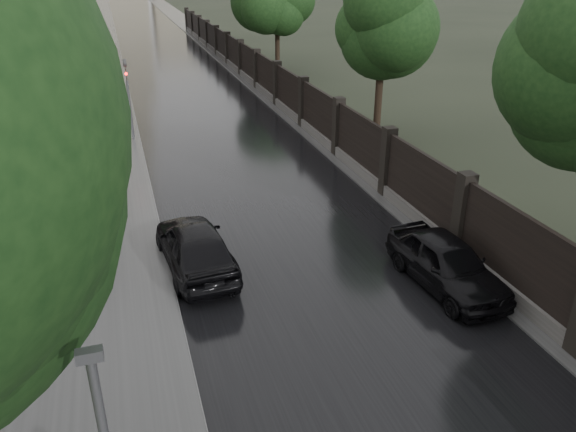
{
  "coord_description": "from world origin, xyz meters",
  "views": [
    {
      "loc": [
        -4.86,
        -3.02,
        8.41
      ],
      "look_at": [
        -0.5,
        11.19,
        1.5
      ],
      "focal_mm": 35.0,
      "sensor_mm": 36.0,
      "label": 1
    }
  ],
  "objects_px": {
    "car_right_near": "(447,263)",
    "traffic_light": "(128,93)",
    "tree_left_far": "(44,23)",
    "tree_right_b": "(383,36)",
    "hatchback_left": "(195,246)",
    "tree_right_c": "(277,6)"
  },
  "relations": [
    {
      "from": "car_right_near",
      "to": "tree_right_c",
      "type": "bearing_deg",
      "value": 78.2
    },
    {
      "from": "tree_right_c",
      "to": "hatchback_left",
      "type": "bearing_deg",
      "value": -110.62
    },
    {
      "from": "tree_left_far",
      "to": "tree_right_b",
      "type": "distance_m",
      "value": 17.45
    },
    {
      "from": "tree_left_far",
      "to": "traffic_light",
      "type": "xyz_separation_m",
      "value": [
        3.7,
        -5.01,
        -2.84
      ]
    },
    {
      "from": "tree_left_far",
      "to": "car_right_near",
      "type": "bearing_deg",
      "value": -62.27
    },
    {
      "from": "tree_right_c",
      "to": "traffic_light",
      "type": "height_order",
      "value": "tree_right_c"
    },
    {
      "from": "car_right_near",
      "to": "traffic_light",
      "type": "bearing_deg",
      "value": 110.59
    },
    {
      "from": "tree_right_b",
      "to": "hatchback_left",
      "type": "relative_size",
      "value": 1.58
    },
    {
      "from": "tree_left_far",
      "to": "car_right_near",
      "type": "height_order",
      "value": "tree_left_far"
    },
    {
      "from": "tree_left_far",
      "to": "car_right_near",
      "type": "xyz_separation_m",
      "value": [
        11.27,
        -21.44,
        -4.52
      ]
    },
    {
      "from": "tree_left_far",
      "to": "traffic_light",
      "type": "distance_m",
      "value": 6.84
    },
    {
      "from": "tree_right_b",
      "to": "traffic_light",
      "type": "xyz_separation_m",
      "value": [
        -11.8,
        2.99,
        -2.55
      ]
    },
    {
      "from": "tree_right_c",
      "to": "car_right_near",
      "type": "relative_size",
      "value": 1.65
    },
    {
      "from": "tree_left_far",
      "to": "hatchback_left",
      "type": "relative_size",
      "value": 1.67
    },
    {
      "from": "tree_right_b",
      "to": "tree_right_c",
      "type": "xyz_separation_m",
      "value": [
        0.0,
        18.0,
        0.0
      ]
    },
    {
      "from": "hatchback_left",
      "to": "tree_right_b",
      "type": "bearing_deg",
      "value": -140.55
    },
    {
      "from": "traffic_light",
      "to": "car_right_near",
      "type": "xyz_separation_m",
      "value": [
        7.57,
        -16.44,
        -1.68
      ]
    },
    {
      "from": "hatchback_left",
      "to": "car_right_near",
      "type": "height_order",
      "value": "hatchback_left"
    },
    {
      "from": "car_right_near",
      "to": "hatchback_left",
      "type": "bearing_deg",
      "value": 151.25
    },
    {
      "from": "traffic_light",
      "to": "hatchback_left",
      "type": "height_order",
      "value": "traffic_light"
    },
    {
      "from": "tree_left_far",
      "to": "hatchback_left",
      "type": "xyz_separation_m",
      "value": [
        4.79,
        -18.47,
        -4.49
      ]
    },
    {
      "from": "tree_right_c",
      "to": "car_right_near",
      "type": "bearing_deg",
      "value": -97.66
    }
  ]
}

